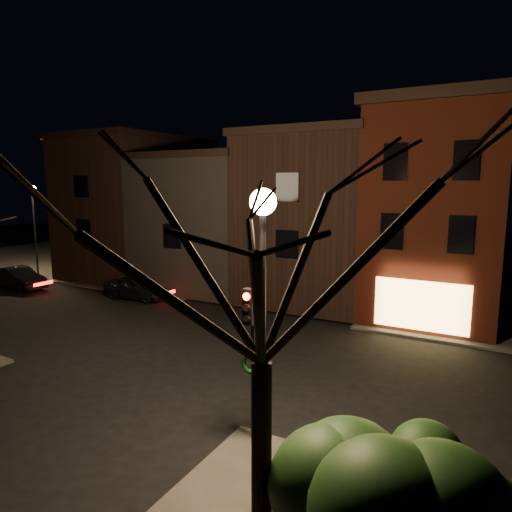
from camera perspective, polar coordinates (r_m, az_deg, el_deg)
The scene contains 13 objects.
ground at distance 19.74m, azimuth -7.11°, elevation -10.87°, with size 120.00×120.00×0.00m, color black.
sidewalk_far_left at distance 47.19m, azimuth -12.65°, elevation 0.73°, with size 30.00×30.00×0.12m, color #2D2B28.
corner_building at distance 24.69m, azimuth 21.90°, elevation 5.38°, with size 6.50×8.50×10.50m.
row_building_a at distance 27.26m, azimuth 8.39°, elevation 5.02°, with size 7.30×10.30×9.40m.
row_building_b at distance 30.57m, azimuth -4.51°, elevation 4.58°, with size 7.80×10.30×8.40m.
row_building_c at distance 35.02m, azimuth -14.57°, elevation 6.11°, with size 7.30×10.30×9.90m.
street_lamp_near at distance 10.29m, azimuth 0.88°, elevation 0.54°, with size 0.60×0.60×6.48m.
street_lamp_far at distance 36.72m, azimuth -26.12°, elevation 5.75°, with size 0.60×0.60×6.48m.
traffic_signal at distance 11.57m, azimuth -0.67°, elevation -10.61°, with size 0.58×0.38×4.05m.
bare_tree_right at distance 7.38m, azimuth 0.75°, elevation 4.73°, with size 6.40×6.40×8.50m.
evergreen_bush at distance 8.89m, azimuth 15.42°, elevation -27.80°, with size 3.35×3.35×2.59m, color black.
parked_car_a at distance 27.69m, azimuth -14.78°, elevation -3.84°, with size 1.59×3.94×1.34m, color black.
parked_car_b at distance 33.07m, azimuth -27.56°, elevation -2.46°, with size 1.47×4.22×1.39m, color black.
Camera 1 is at (10.95, -15.00, 6.70)m, focal length 32.00 mm.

